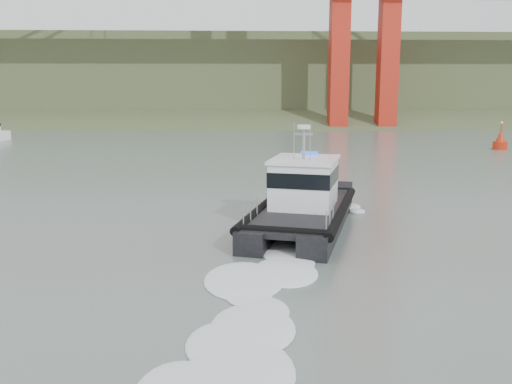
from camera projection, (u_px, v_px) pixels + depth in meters
ground at (223, 308)px, 19.48m from camera, size 400.00×400.00×0.00m
headlands at (228, 84)px, 141.23m from camera, size 500.00×105.36×27.12m
patrol_boat at (303, 201)px, 30.11m from camera, size 7.40×12.27×5.60m
nav_buoy at (500, 142)px, 65.24m from camera, size 1.62×1.62×3.38m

